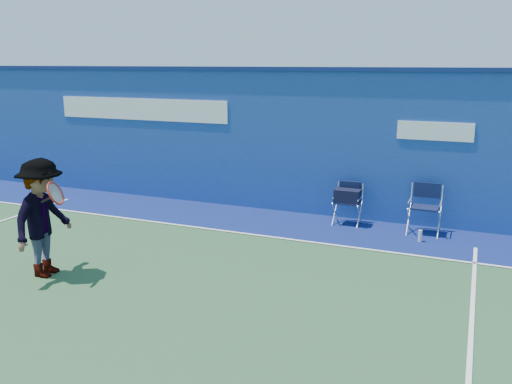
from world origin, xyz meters
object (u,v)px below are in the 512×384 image
at_px(directors_chair_right, 424,218).
at_px(water_bottle, 420,236).
at_px(directors_chair_left, 347,207).
at_px(tennis_player, 43,218).

bearing_deg(directors_chair_right, water_bottle, -89.95).
bearing_deg(directors_chair_left, tennis_player, -129.86).
height_order(directors_chair_left, tennis_player, tennis_player).
distance_m(directors_chair_left, tennis_player, 5.71).
bearing_deg(water_bottle, directors_chair_right, 90.05).
xyz_separation_m(directors_chair_right, water_bottle, (0.00, -0.55, -0.18)).
xyz_separation_m(directors_chair_left, water_bottle, (1.48, -0.57, -0.25)).
xyz_separation_m(water_bottle, tennis_player, (-5.12, -3.79, 0.79)).
bearing_deg(directors_chair_right, directors_chair_left, 179.03).
relative_size(directors_chair_left, tennis_player, 0.47).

